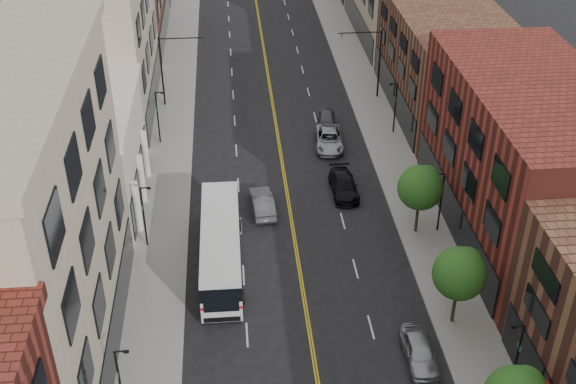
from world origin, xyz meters
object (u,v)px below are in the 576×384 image
object	(u,v)px
city_bus	(221,244)
car_lane_c	(327,120)
car_parked_far	(419,352)
car_lane_behind	(262,202)
car_lane_a	(344,185)
car_lane_b	(329,139)

from	to	relation	value
city_bus	car_lane_c	bearing A→B (deg)	63.82
car_parked_far	car_lane_c	world-z (taller)	car_parked_far
car_lane_behind	car_lane_a	xyz separation A→B (m)	(6.87, 2.02, -0.04)
car_lane_behind	car_lane_c	bearing A→B (deg)	-121.49
car_lane_behind	car_lane_c	xyz separation A→B (m)	(7.05, 14.00, -0.08)
car_parked_far	car_lane_c	size ratio (longest dim) A/B	1.09
car_lane_behind	car_lane_b	bearing A→B (deg)	-128.75
city_bus	car_lane_b	distance (m)	19.57
city_bus	car_parked_far	xyz separation A→B (m)	(11.84, -10.40, -1.10)
car_lane_a	car_lane_b	bearing A→B (deg)	89.70
city_bus	car_lane_c	world-z (taller)	city_bus
car_lane_b	car_lane_c	distance (m)	4.00
car_lane_behind	city_bus	bearing A→B (deg)	59.17
car_lane_c	car_lane_behind	bearing A→B (deg)	-109.28
car_lane_behind	car_lane_b	xyz separation A→B (m)	(6.75, 10.01, -0.02)
car_parked_far	car_lane_b	world-z (taller)	car_parked_far
city_bus	car_lane_b	bearing A→B (deg)	59.38
city_bus	car_lane_a	distance (m)	13.47
car_parked_far	car_lane_b	distance (m)	27.21
city_bus	car_lane_behind	xyz separation A→B (m)	(3.30, 6.74, -1.08)
car_lane_a	car_lane_b	world-z (taller)	car_lane_b
car_lane_b	car_parked_far	bearing A→B (deg)	-81.51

